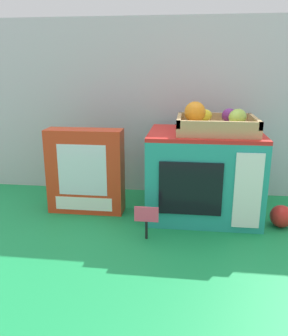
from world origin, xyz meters
TOP-DOWN VIEW (x-y plane):
  - ground_plane at (0.00, 0.00)m, footprint 1.70×1.70m
  - display_back_panel at (0.00, 0.25)m, footprint 1.61×0.03m
  - toy_microwave at (0.21, 0.02)m, footprint 0.36×0.28m
  - food_groups_crate at (0.24, 0.02)m, footprint 0.25×0.21m
  - cookie_set_box at (-0.19, 0.00)m, footprint 0.26×0.08m
  - price_sign at (0.04, -0.19)m, footprint 0.07×0.01m
  - loose_toy_apple at (0.45, -0.05)m, footprint 0.07×0.07m

SIDE VIEW (x-z plane):
  - ground_plane at x=0.00m, z-range 0.00..0.00m
  - loose_toy_apple at x=0.45m, z-range 0.00..0.07m
  - price_sign at x=0.04m, z-range 0.02..0.12m
  - toy_microwave at x=0.21m, z-range 0.00..0.28m
  - cookie_set_box at x=-0.19m, z-range 0.00..0.29m
  - food_groups_crate at x=0.24m, z-range 0.26..0.36m
  - display_back_panel at x=0.00m, z-range 0.00..0.66m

